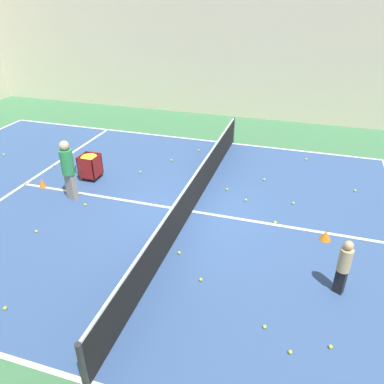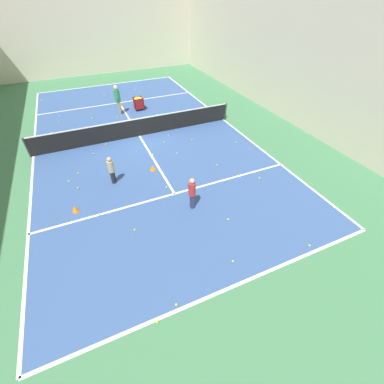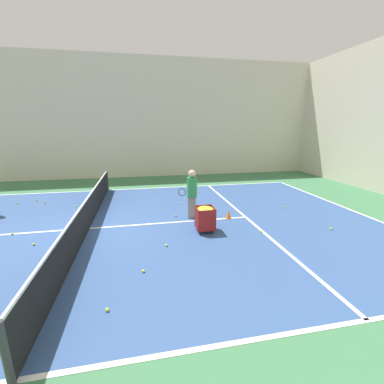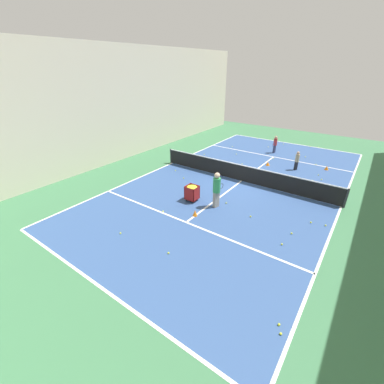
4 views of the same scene
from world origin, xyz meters
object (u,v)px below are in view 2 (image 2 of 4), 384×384
training_cone_1 (75,209)px  training_cone_0 (153,168)px  child_midcourt (111,168)px  player_near_baseline (192,191)px  coach_at_net (117,98)px  tennis_net (138,127)px  ball_cart (138,101)px

training_cone_1 → training_cone_0: bearing=22.8°
training_cone_0 → child_midcourt: bearing=-172.5°
training_cone_0 → player_near_baseline: bearing=-78.1°
coach_at_net → child_midcourt: bearing=1.1°
tennis_net → child_midcourt: 4.28m
child_midcourt → training_cone_1: child_midcourt is taller
coach_at_net → child_midcourt: coach_at_net is taller
player_near_baseline → training_cone_0: 3.12m
tennis_net → coach_at_net: (-0.34, 3.53, 0.50)m
player_near_baseline → tennis_net: bearing=14.6°
ball_cart → training_cone_1: (-4.73, -8.65, -0.45)m
coach_at_net → ball_cart: size_ratio=2.17×
child_midcourt → training_cone_1: bearing=154.9°
player_near_baseline → training_cone_1: 4.41m
ball_cart → training_cone_1: ball_cart is taller
training_cone_1 → tennis_net: bearing=52.8°
player_near_baseline → training_cone_0: size_ratio=4.84×
ball_cart → training_cone_0: ball_cart is taller
training_cone_0 → training_cone_1: 3.75m
player_near_baseline → training_cone_0: player_near_baseline is taller
training_cone_0 → coach_at_net: bearing=90.4°
coach_at_net → training_cone_0: (0.04, -7.02, -0.90)m
tennis_net → coach_at_net: size_ratio=6.14×
coach_at_net → ball_cart: coach_at_net is taller
tennis_net → child_midcourt: bearing=-119.2°
player_near_baseline → training_cone_1: player_near_baseline is taller
ball_cart → training_cone_0: (-1.27, -7.19, -0.45)m
training_cone_0 → training_cone_1: (-3.46, -1.46, 0.01)m
coach_at_net → child_midcourt: 7.48m
tennis_net → player_near_baseline: (0.34, -6.49, 0.24)m
coach_at_net → training_cone_1: size_ratio=6.90×
player_near_baseline → training_cone_1: bearing=81.1°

